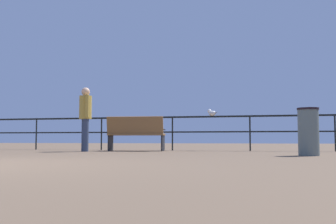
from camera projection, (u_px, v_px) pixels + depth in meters
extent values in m
cube|color=black|center=(136.00, 118.00, 11.73)|extent=(20.23, 0.05, 0.05)
cube|color=black|center=(136.00, 132.00, 11.69)|extent=(20.23, 0.04, 0.04)
cylinder|color=black|center=(36.00, 134.00, 12.46)|extent=(0.04, 0.04, 0.98)
cylinder|color=black|center=(101.00, 134.00, 11.95)|extent=(0.04, 0.04, 0.98)
cylinder|color=black|center=(172.00, 134.00, 11.43)|extent=(0.04, 0.04, 0.98)
cylinder|color=black|center=(250.00, 133.00, 10.92)|extent=(0.04, 0.04, 0.98)
cylinder|color=black|center=(335.00, 133.00, 10.41)|extent=(0.04, 0.04, 0.98)
cube|color=brown|center=(136.00, 135.00, 10.86)|extent=(1.62, 0.63, 0.05)
cube|color=brown|center=(135.00, 125.00, 10.66)|extent=(1.59, 0.28, 0.50)
cube|color=black|center=(163.00, 143.00, 10.75)|extent=(0.08, 0.44, 0.46)
cube|color=black|center=(164.00, 130.00, 10.96)|extent=(0.07, 0.34, 0.04)
cube|color=black|center=(111.00, 143.00, 10.95)|extent=(0.08, 0.44, 0.46)
cube|color=black|center=(113.00, 130.00, 11.17)|extent=(0.07, 0.34, 0.04)
cylinder|color=#303C57|center=(86.00, 135.00, 10.22)|extent=(0.16, 0.16, 0.86)
cylinder|color=#303C57|center=(84.00, 135.00, 10.37)|extent=(0.16, 0.16, 0.86)
cylinder|color=#B4923A|center=(85.00, 107.00, 10.35)|extent=(0.33, 0.33, 0.62)
cylinder|color=#B4923A|center=(87.00, 106.00, 10.15)|extent=(0.11, 0.11, 0.59)
cylinder|color=#B4923A|center=(84.00, 107.00, 10.55)|extent=(0.11, 0.11, 0.59)
sphere|color=#E0AE8A|center=(86.00, 92.00, 10.38)|extent=(0.22, 0.22, 0.22)
ellipsoid|color=white|center=(212.00, 113.00, 11.21)|extent=(0.30, 0.30, 0.15)
ellipsoid|color=gray|center=(212.00, 113.00, 11.21)|extent=(0.25, 0.25, 0.05)
sphere|color=white|center=(210.00, 111.00, 11.32)|extent=(0.12, 0.12, 0.12)
cone|color=gold|center=(208.00, 111.00, 11.38)|extent=(0.07, 0.07, 0.05)
cube|color=gray|center=(215.00, 113.00, 11.09)|extent=(0.11, 0.11, 0.02)
cylinder|color=slate|center=(308.00, 133.00, 7.54)|extent=(0.39, 0.39, 0.89)
cylinder|color=black|center=(308.00, 109.00, 7.57)|extent=(0.41, 0.41, 0.04)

